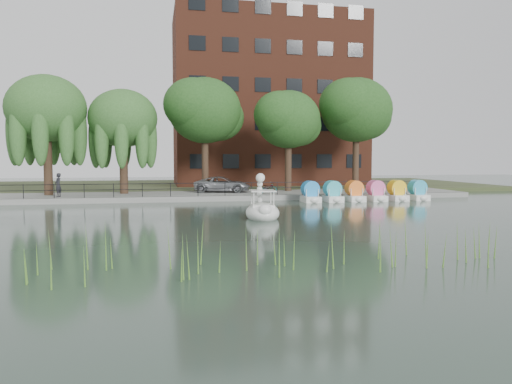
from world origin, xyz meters
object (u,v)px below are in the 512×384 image
object	(u,v)px
pedestrian	(58,183)
swan_boat	(262,209)
bicycle	(267,187)
minivan	(222,183)

from	to	relation	value
pedestrian	swan_boat	xyz separation A→B (m)	(12.40, -11.98, -0.87)
bicycle	pedestrian	bearing A→B (deg)	73.67
pedestrian	swan_boat	bearing A→B (deg)	60.06
bicycle	swan_boat	bearing A→B (deg)	148.13
bicycle	swan_boat	xyz separation A→B (m)	(-3.07, -12.42, -0.38)
minivan	swan_boat	bearing A→B (deg)	-167.02
bicycle	pedestrian	distance (m)	15.49
minivan	swan_boat	distance (m)	14.68
minivan	bicycle	bearing A→B (deg)	-112.13
minivan	pedestrian	world-z (taller)	pedestrian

